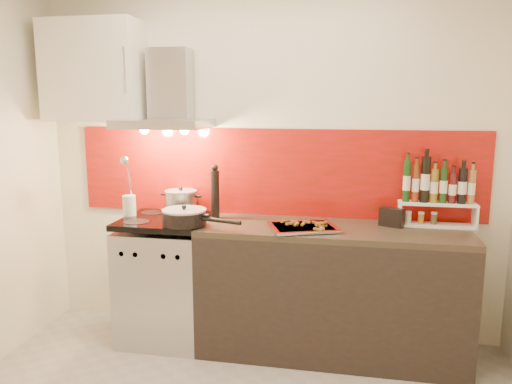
% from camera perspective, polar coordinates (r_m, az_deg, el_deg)
% --- Properties ---
extents(back_wall, '(3.40, 0.02, 2.60)m').
position_cam_1_polar(back_wall, '(3.68, 1.35, 3.53)').
color(back_wall, silver).
rests_on(back_wall, ground).
extents(backsplash, '(3.00, 0.02, 0.64)m').
position_cam_1_polar(backsplash, '(3.67, 2.08, 2.25)').
color(backsplash, maroon).
rests_on(backsplash, back_wall).
extents(range_stove, '(0.60, 0.60, 0.91)m').
position_cam_1_polar(range_stove, '(3.78, -10.20, -9.88)').
color(range_stove, '#B7B7BA').
rests_on(range_stove, ground).
extents(counter, '(1.80, 0.60, 0.90)m').
position_cam_1_polar(counter, '(3.54, 8.59, -11.05)').
color(counter, black).
rests_on(counter, ground).
extents(range_hood, '(0.62, 0.50, 0.61)m').
position_cam_1_polar(range_hood, '(3.68, -10.04, 10.29)').
color(range_hood, '#B7B7BA').
rests_on(range_hood, back_wall).
extents(upper_cabinet, '(0.70, 0.35, 0.72)m').
position_cam_1_polar(upper_cabinet, '(3.91, -17.96, 12.99)').
color(upper_cabinet, white).
rests_on(upper_cabinet, back_wall).
extents(stock_pot, '(0.24, 0.24, 0.20)m').
position_cam_1_polar(stock_pot, '(3.76, -8.57, -1.12)').
color(stock_pot, '#B7B7BA').
rests_on(stock_pot, range_stove).
extents(saute_pan, '(0.57, 0.30, 0.14)m').
position_cam_1_polar(saute_pan, '(3.42, -8.10, -2.84)').
color(saute_pan, black).
rests_on(saute_pan, range_stove).
extents(utensil_jar, '(0.10, 0.14, 0.46)m').
position_cam_1_polar(utensil_jar, '(3.75, -14.34, -0.76)').
color(utensil_jar, silver).
rests_on(utensil_jar, range_stove).
extents(pepper_mill, '(0.06, 0.06, 0.39)m').
position_cam_1_polar(pepper_mill, '(3.60, -4.70, -0.04)').
color(pepper_mill, black).
rests_on(pepper_mill, counter).
extents(step_shelf, '(0.51, 0.14, 0.47)m').
position_cam_1_polar(step_shelf, '(3.56, 19.91, -0.36)').
color(step_shelf, white).
rests_on(step_shelf, counter).
extents(caddy_box, '(0.17, 0.13, 0.14)m').
position_cam_1_polar(caddy_box, '(3.49, 15.25, -2.86)').
color(caddy_box, black).
rests_on(caddy_box, counter).
extents(baking_tray, '(0.52, 0.46, 0.03)m').
position_cam_1_polar(baking_tray, '(3.32, 5.43, -3.99)').
color(baking_tray, silver).
rests_on(baking_tray, counter).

